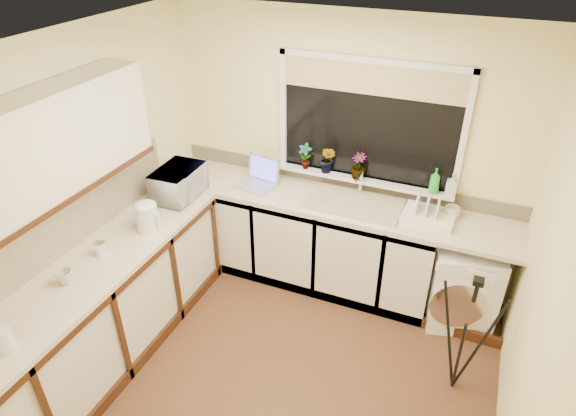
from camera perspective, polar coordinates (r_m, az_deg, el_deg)
The scene contains 32 objects.
floor at distance 4.10m, azimuth -1.14°, elevation -18.15°, with size 3.20×3.20×0.00m, color brown.
ceiling at distance 2.74m, azimuth -1.70°, elevation 17.33°, with size 3.20×3.20×0.00m, color white.
wall_back at distance 4.49m, azimuth 6.46°, elevation 6.27°, with size 3.20×3.20×0.00m, color #FAEDA6.
wall_left at distance 4.09m, azimuth -22.33°, elevation 1.30°, with size 3.00×3.00×0.00m, color #FAEDA6.
wall_right at distance 3.11m, azimuth 27.16°, elevation -10.21°, with size 3.00×3.00×0.00m, color #FAEDA6.
base_cabinet_back at distance 4.73m, azimuth 1.05°, elevation -3.24°, with size 2.55×0.60×0.86m, color silver.
base_cabinet_left at distance 4.18m, azimuth -19.84°, elevation -10.90°, with size 0.54×2.40×0.86m, color silver.
worktop_back at distance 4.40m, azimuth 5.04°, elevation 0.68°, with size 3.20×0.60×0.04m, color beige.
worktop_left at distance 3.91m, azimuth -21.01°, elevation -5.97°, with size 0.60×2.40×0.04m, color beige.
upper_cabinet at distance 3.47m, azimuth -27.19°, elevation 5.54°, with size 0.28×1.90×0.70m, color silver.
splashback_left at distance 3.96m, azimuth -24.77°, elevation -2.01°, with size 0.02×2.40×0.45m, color beige.
splashback_back at distance 4.59m, azimuth 6.23°, elevation 3.33°, with size 3.20×0.02×0.14m, color beige.
window_glass at distance 4.30m, azimuth 9.24°, elevation 9.64°, with size 1.50×0.02×1.00m, color black.
window_blind at distance 4.16m, azimuth 9.59°, elevation 14.32°, with size 1.50×0.02×0.25m, color tan.
windowsill at distance 4.47m, azimuth 8.51°, elevation 3.26°, with size 1.60×0.14×0.03m, color white.
sink at distance 4.33m, azimuth 7.57°, elevation 0.53°, with size 0.82×0.46×0.03m, color tan.
faucet at distance 4.43m, azimuth 8.32°, elevation 2.81°, with size 0.03×0.03×0.24m, color silver.
washing_machine at distance 4.51m, azimuth 19.27°, elevation -8.13°, with size 0.53×0.51×0.75m, color white.
laptop at distance 4.60m, azimuth -3.34°, elevation 3.48°, with size 0.39×0.35×0.25m.
kettle at distance 4.06m, azimuth -15.83°, elevation -1.09°, with size 0.17×0.17×0.23m, color white.
dish_rack at distance 4.24m, azimuth 15.83°, elevation -0.94°, with size 0.41×0.31×0.06m, color white.
tripod at distance 3.83m, azimuth 19.58°, elevation -13.70°, with size 0.50×0.50×1.04m, color black, non-canonical shape.
glass_jug at distance 3.38m, azimuth -29.81°, elevation -13.03°, with size 0.11×0.11×0.16m, color silver.
steel_jar at distance 3.92m, azimuth -20.70°, elevation -4.40°, with size 0.08×0.08×0.11m, color white.
microwave at distance 4.47m, azimuth -12.44°, elevation 2.84°, with size 0.48×0.33×0.27m, color white.
plant_a at distance 4.53m, azimuth 1.98°, elevation 5.95°, with size 0.13×0.09×0.24m, color #999999.
plant_b at distance 4.46m, azimuth 4.57°, elevation 5.55°, with size 0.14×0.12×0.26m, color #999999.
plant_c at distance 4.40m, azimuth 8.09°, elevation 4.81°, with size 0.13×0.13×0.24m, color #999999.
soap_bottle_green at distance 4.30m, azimuth 16.48°, elevation 2.98°, with size 0.09×0.09×0.22m, color green.
soap_bottle_clear at distance 4.32m, azimuth 18.27°, elevation 2.57°, with size 0.09×0.09×0.19m, color #999999.
cup_back at distance 4.31m, azimuth 18.26°, elevation -0.48°, with size 0.13×0.13×0.10m, color beige.
cup_left at distance 3.74m, azimuth -24.22°, elevation -7.26°, with size 0.11×0.11×0.10m, color beige.
Camera 1 is at (1.10, -2.42, 3.11)m, focal length 31.02 mm.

